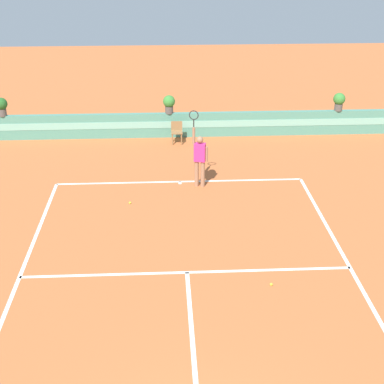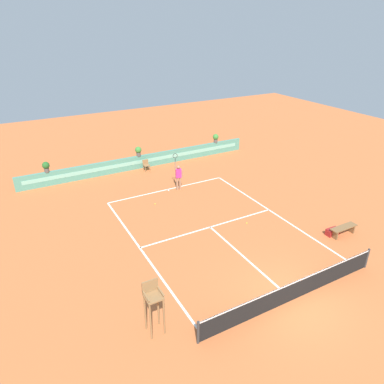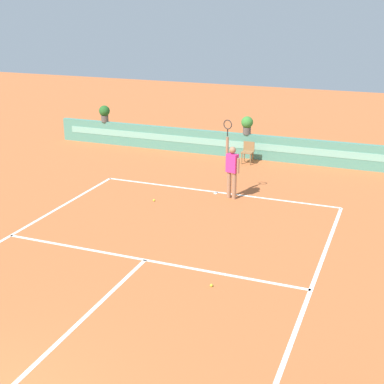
{
  "view_description": "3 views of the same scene",
  "coord_description": "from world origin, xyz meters",
  "px_view_note": "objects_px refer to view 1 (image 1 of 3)",
  "views": [
    {
      "loc": [
        -0.49,
        -5.32,
        7.77
      ],
      "look_at": [
        0.26,
        8.95,
        1.0
      ],
      "focal_mm": 52.54,
      "sensor_mm": 36.0,
      "label": 1
    },
    {
      "loc": [
        -8.83,
        -7.63,
        10.17
      ],
      "look_at": [
        0.26,
        8.95,
        1.0
      ],
      "focal_mm": 32.96,
      "sensor_mm": 36.0,
      "label": 2
    },
    {
      "loc": [
        5.57,
        -4.59,
        6.11
      ],
      "look_at": [
        0.26,
        8.95,
        1.0
      ],
      "focal_mm": 51.01,
      "sensor_mm": 36.0,
      "label": 3
    }
  ],
  "objects_px": {
    "tennis_player": "(200,157)",
    "tennis_ball_mid_court": "(130,203)",
    "potted_plant_centre": "(169,103)",
    "ball_kid_chair": "(177,131)",
    "potted_plant_far_left": "(1,106)",
    "potted_plant_far_right": "(339,101)",
    "tennis_ball_near_baseline": "(271,284)"
  },
  "relations": [
    {
      "from": "tennis_player",
      "to": "tennis_ball_mid_court",
      "type": "height_order",
      "value": "tennis_player"
    },
    {
      "from": "tennis_player",
      "to": "potted_plant_centre",
      "type": "height_order",
      "value": "tennis_player"
    },
    {
      "from": "ball_kid_chair",
      "to": "potted_plant_far_left",
      "type": "bearing_deg",
      "value": 173.91
    },
    {
      "from": "potted_plant_centre",
      "to": "potted_plant_far_right",
      "type": "bearing_deg",
      "value": 0.0
    },
    {
      "from": "tennis_ball_mid_court",
      "to": "ball_kid_chair",
      "type": "bearing_deg",
      "value": 73.31
    },
    {
      "from": "ball_kid_chair",
      "to": "tennis_player",
      "type": "xyz_separation_m",
      "value": [
        0.63,
        -4.16,
        0.57
      ]
    },
    {
      "from": "tennis_ball_near_baseline",
      "to": "tennis_ball_mid_court",
      "type": "distance_m",
      "value": 5.81
    },
    {
      "from": "tennis_player",
      "to": "potted_plant_centre",
      "type": "bearing_deg",
      "value": 100.5
    },
    {
      "from": "tennis_player",
      "to": "potted_plant_far_left",
      "type": "bearing_deg",
      "value": 146.85
    },
    {
      "from": "ball_kid_chair",
      "to": "tennis_ball_mid_court",
      "type": "bearing_deg",
      "value": -106.69
    },
    {
      "from": "potted_plant_far_left",
      "to": "potted_plant_far_right",
      "type": "bearing_deg",
      "value": 0.0
    },
    {
      "from": "ball_kid_chair",
      "to": "tennis_player",
      "type": "bearing_deg",
      "value": -81.39
    },
    {
      "from": "tennis_player",
      "to": "potted_plant_far_right",
      "type": "bearing_deg",
      "value": 39.37
    },
    {
      "from": "ball_kid_chair",
      "to": "potted_plant_far_right",
      "type": "relative_size",
      "value": 1.17
    },
    {
      "from": "tennis_ball_near_baseline",
      "to": "tennis_ball_mid_court",
      "type": "bearing_deg",
      "value": 128.1
    },
    {
      "from": "tennis_ball_near_baseline",
      "to": "potted_plant_far_right",
      "type": "height_order",
      "value": "potted_plant_far_right"
    },
    {
      "from": "potted_plant_far_right",
      "to": "ball_kid_chair",
      "type": "bearing_deg",
      "value": -173.66
    },
    {
      "from": "potted_plant_far_left",
      "to": "tennis_ball_near_baseline",
      "type": "bearing_deg",
      "value": -50.31
    },
    {
      "from": "ball_kid_chair",
      "to": "potted_plant_far_left",
      "type": "relative_size",
      "value": 1.17
    },
    {
      "from": "ball_kid_chair",
      "to": "potted_plant_far_right",
      "type": "height_order",
      "value": "potted_plant_far_right"
    },
    {
      "from": "ball_kid_chair",
      "to": "potted_plant_centre",
      "type": "height_order",
      "value": "potted_plant_centre"
    },
    {
      "from": "potted_plant_far_left",
      "to": "tennis_ball_mid_court",
      "type": "bearing_deg",
      "value": -49.16
    },
    {
      "from": "tennis_ball_near_baseline",
      "to": "potted_plant_far_right",
      "type": "relative_size",
      "value": 0.09
    },
    {
      "from": "tennis_player",
      "to": "tennis_ball_near_baseline",
      "type": "distance_m",
      "value": 6.01
    },
    {
      "from": "potted_plant_centre",
      "to": "potted_plant_far_left",
      "type": "bearing_deg",
      "value": 180.0
    },
    {
      "from": "tennis_player",
      "to": "potted_plant_far_left",
      "type": "relative_size",
      "value": 3.57
    },
    {
      "from": "ball_kid_chair",
      "to": "tennis_ball_near_baseline",
      "type": "distance_m",
      "value": 10.13
    },
    {
      "from": "tennis_ball_mid_court",
      "to": "potted_plant_far_right",
      "type": "distance_m",
      "value": 10.3
    },
    {
      "from": "tennis_player",
      "to": "tennis_ball_mid_court",
      "type": "relative_size",
      "value": 38.01
    },
    {
      "from": "ball_kid_chair",
      "to": "potted_plant_far_right",
      "type": "distance_m",
      "value": 6.7
    },
    {
      "from": "tennis_player",
      "to": "tennis_ball_near_baseline",
      "type": "relative_size",
      "value": 38.01
    },
    {
      "from": "ball_kid_chair",
      "to": "tennis_player",
      "type": "height_order",
      "value": "tennis_player"
    }
  ]
}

